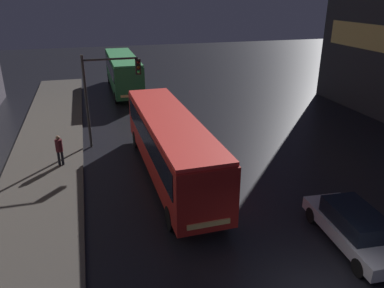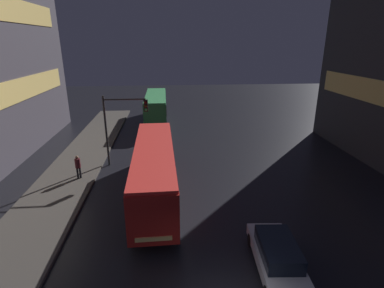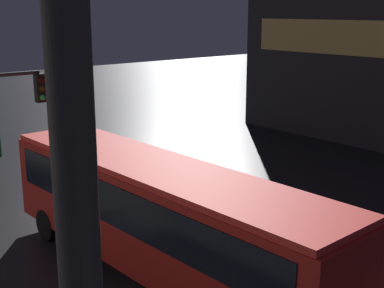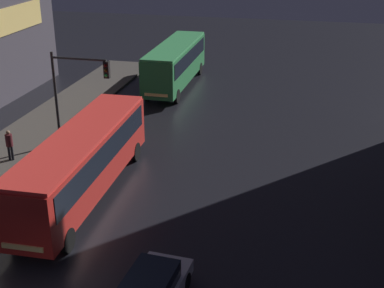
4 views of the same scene
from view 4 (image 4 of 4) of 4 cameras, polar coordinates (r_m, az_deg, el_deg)
name	(u,v)px [view 4 (image 4 of 4)]	position (r m, az deg, el deg)	size (l,w,h in m)	color
bus_near	(83,158)	(24.92, -11.60, -1.45)	(2.65, 11.72, 3.21)	#AD1E19
bus_far	(175,61)	(41.38, -1.79, 8.87)	(2.49, 10.67, 3.33)	#236B38
pedestrian_far	(9,143)	(29.86, -18.91, 0.14)	(0.48, 0.48, 1.67)	black
traffic_light_main	(75,85)	(29.79, -12.38, 6.19)	(3.33, 0.35, 5.51)	#2D2D2D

